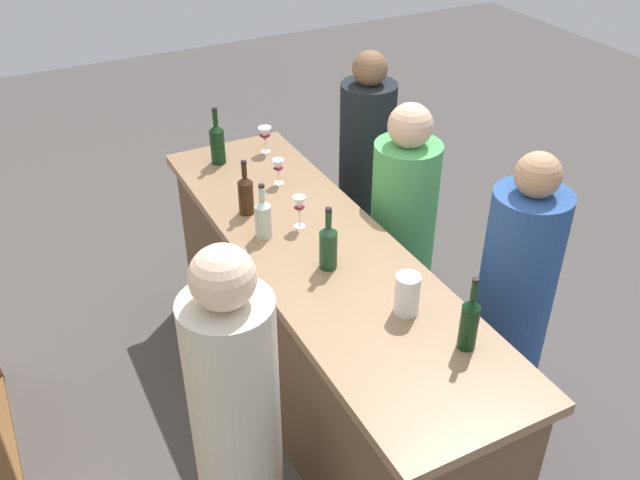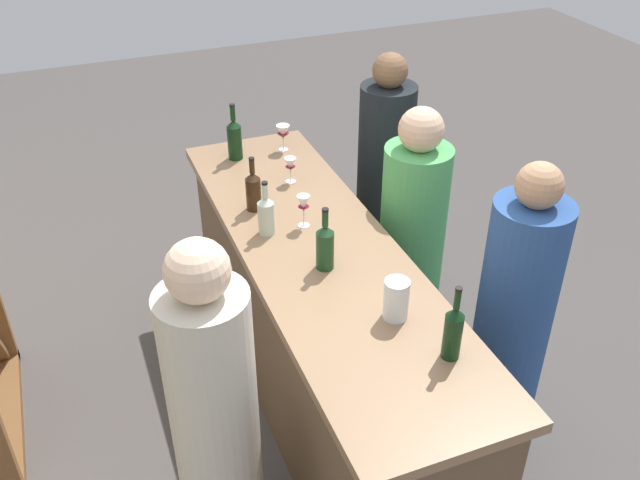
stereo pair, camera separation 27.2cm
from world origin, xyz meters
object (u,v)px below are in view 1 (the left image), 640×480
Objects in this scene: person_server_behind at (237,433)px; wine_glass_near_right at (299,206)px; wine_bottle_second_left_olive_green at (328,245)px; person_right_guest at (401,242)px; wine_bottle_leftmost_dark_green at (469,322)px; wine_bottle_rightmost_dark_green at (217,142)px; person_left_guest at (511,313)px; water_pitcher at (407,294)px; wine_glass_near_center at (278,167)px; wine_bottle_center_clear_pale at (263,217)px; person_center_guest at (365,184)px; wine_glass_near_left at (265,135)px; wine_bottle_second_right_amber_brown at (246,194)px.

wine_glass_near_right is at bearing 55.20° from person_server_behind.
person_right_guest reaches higher than wine_bottle_second_left_olive_green.
person_server_behind is (0.22, 0.88, -0.38)m from wine_bottle_leftmost_dark_green.
wine_bottle_rightmost_dark_green is 1.82m from person_server_behind.
water_pitcher is at bearing 21.33° from person_left_guest.
wine_glass_near_center is at bearing -8.68° from wine_bottle_second_left_olive_green.
person_center_guest is (0.64, -0.95, -0.37)m from wine_bottle_center_clear_pale.
wine_bottle_second_left_olive_green reaches higher than water_pitcher.
wine_bottle_second_left_olive_green is 1.95× the size of wine_glass_near_left.
wine_bottle_rightmost_dark_green is at bearing -31.02° from person_center_guest.
person_right_guest reaches higher than wine_bottle_center_clear_pale.
wine_glass_near_right is (-0.01, -0.18, 0.01)m from wine_bottle_center_clear_pale.
person_server_behind reaches higher than wine_glass_near_center.
person_center_guest is at bearing -111.50° from person_right_guest.
person_center_guest is 0.98× the size of person_server_behind.
person_server_behind is (-1.30, 0.77, -0.35)m from wine_glass_near_center.
person_right_guest is (-0.62, 0.13, -0.03)m from person_center_guest.
wine_bottle_leftmost_dark_green is 0.98m from person_server_behind.
water_pitcher is at bearing 177.28° from wine_glass_near_left.
wine_glass_near_left is 1.01m from person_right_guest.
water_pitcher is at bearing 47.76° from person_right_guest.
person_left_guest is at bearing 89.11° from person_right_guest.
wine_bottle_second_left_olive_green is 0.92× the size of wine_bottle_rightmost_dark_green.
wine_glass_near_center is (0.20, -0.27, -0.01)m from wine_bottle_second_right_amber_brown.
wine_glass_near_right is at bearing 168.04° from wine_glass_near_center.
water_pitcher is (0.28, 0.09, -0.03)m from wine_bottle_leftmost_dark_green.
person_right_guest reaches higher than wine_glass_near_right.
person_right_guest is (0.38, -0.66, -0.41)m from wine_bottle_second_left_olive_green.
person_right_guest is (1.09, -0.43, -0.42)m from wine_bottle_leftmost_dark_green.
water_pitcher is (-1.61, -0.21, -0.04)m from wine_bottle_rightmost_dark_green.
wine_bottle_rightmost_dark_green reaches higher than wine_glass_near_left.
wine_glass_near_center is 0.09× the size of person_left_guest.
wine_bottle_center_clear_pale is 0.18× the size of person_center_guest.
wine_bottle_second_right_amber_brown is 0.93m from person_right_guest.
person_center_guest is 2.08m from person_server_behind.
person_center_guest is at bearing -49.90° from wine_glass_near_right.
person_left_guest reaches higher than wine_bottle_second_right_amber_brown.
wine_bottle_rightmost_dark_green is 0.21× the size of person_center_guest.
wine_bottle_rightmost_dark_green is at bearing -5.43° from wine_bottle_center_clear_pale.
wine_glass_near_center is at bearing 62.96° from person_server_behind.
wine_bottle_second_left_olive_green is at bearing 20.75° from person_right_guest.
water_pitcher is at bearing -164.66° from wine_bottle_second_right_amber_brown.
water_pitcher is (-1.23, -0.01, -0.01)m from wine_glass_near_center.
person_left_guest reaches higher than wine_glass_near_left.
wine_bottle_second_left_olive_green is at bearing 40.91° from person_server_behind.
wine_bottle_second_right_amber_brown is at bearing 69.00° from person_server_behind.
wine_bottle_center_clear_pale is 0.18× the size of person_left_guest.
wine_glass_near_right is 1.07m from person_center_guest.
wine_bottle_second_right_amber_brown reaches higher than wine_bottle_center_clear_pale.
water_pitcher is at bearing -172.44° from wine_bottle_rightmost_dark_green.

